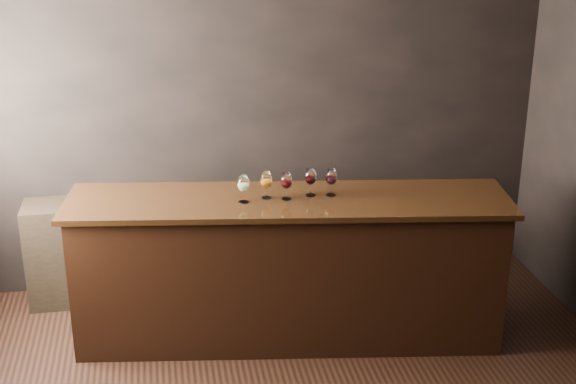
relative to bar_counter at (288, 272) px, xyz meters
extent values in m
cube|color=black|center=(-0.17, 1.09, 0.86)|extent=(5.00, 0.02, 2.80)
cube|color=black|center=(0.00, 0.00, 0.00)|extent=(3.17, 1.09, 1.09)
cube|color=black|center=(0.00, 0.00, 0.56)|extent=(3.28, 1.18, 0.04)
cube|color=black|center=(-0.81, 0.87, -0.11)|extent=(2.38, 0.40, 0.86)
cylinder|color=white|center=(-0.32, -0.02, 0.59)|extent=(0.07, 0.07, 0.00)
cylinder|color=white|center=(-0.32, -0.02, 0.63)|extent=(0.01, 0.01, 0.08)
ellipsoid|color=white|center=(-0.32, -0.02, 0.72)|extent=(0.09, 0.09, 0.12)
cylinder|color=white|center=(-0.32, -0.02, 0.78)|extent=(0.06, 0.06, 0.01)
ellipsoid|color=#B8CC6F|center=(-0.32, -0.02, 0.70)|extent=(0.07, 0.07, 0.06)
cylinder|color=white|center=(-0.15, 0.04, 0.59)|extent=(0.07, 0.07, 0.00)
cylinder|color=white|center=(-0.15, 0.04, 0.63)|extent=(0.01, 0.01, 0.08)
ellipsoid|color=white|center=(-0.15, 0.04, 0.72)|extent=(0.08, 0.08, 0.12)
cylinder|color=white|center=(-0.15, 0.04, 0.78)|extent=(0.06, 0.06, 0.01)
ellipsoid|color=orange|center=(-0.15, 0.04, 0.70)|extent=(0.07, 0.07, 0.05)
cylinder|color=white|center=(-0.01, 0.00, 0.59)|extent=(0.07, 0.07, 0.00)
cylinder|color=white|center=(-0.01, 0.00, 0.63)|extent=(0.01, 0.01, 0.07)
ellipsoid|color=white|center=(-0.01, 0.00, 0.72)|extent=(0.08, 0.08, 0.12)
cylinder|color=white|center=(-0.01, 0.00, 0.78)|extent=(0.06, 0.06, 0.01)
ellipsoid|color=black|center=(-0.01, 0.00, 0.70)|extent=(0.07, 0.07, 0.05)
cylinder|color=white|center=(0.17, 0.04, 0.59)|extent=(0.07, 0.07, 0.00)
cylinder|color=white|center=(0.17, 0.04, 0.63)|extent=(0.01, 0.01, 0.08)
ellipsoid|color=white|center=(0.17, 0.04, 0.73)|extent=(0.09, 0.09, 0.12)
cylinder|color=white|center=(0.17, 0.04, 0.78)|extent=(0.06, 0.06, 0.01)
ellipsoid|color=black|center=(0.17, 0.04, 0.71)|extent=(0.07, 0.07, 0.06)
cylinder|color=white|center=(0.32, 0.02, 0.59)|extent=(0.07, 0.07, 0.00)
cylinder|color=white|center=(0.32, 0.02, 0.63)|extent=(0.01, 0.01, 0.08)
ellipsoid|color=white|center=(0.32, 0.02, 0.72)|extent=(0.08, 0.08, 0.12)
cylinder|color=white|center=(0.32, 0.02, 0.78)|extent=(0.06, 0.06, 0.01)
ellipsoid|color=black|center=(0.32, 0.02, 0.70)|extent=(0.07, 0.07, 0.05)
camera|label=1|loc=(-0.91, -5.29, 2.67)|focal=50.00mm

